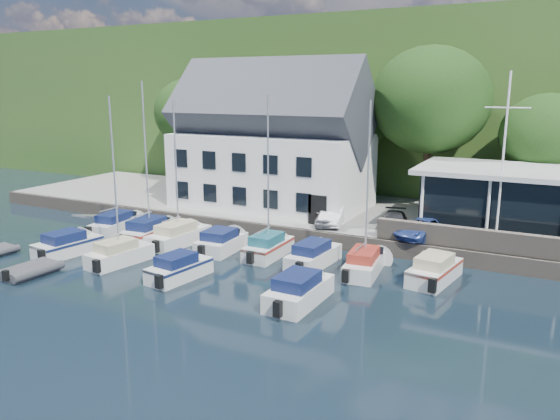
# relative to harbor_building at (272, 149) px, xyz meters

# --- Properties ---
(ground) EXTENTS (180.00, 180.00, 0.00)m
(ground) POSITION_rel_harbor_building_xyz_m (7.00, -16.50, -5.35)
(ground) COLOR black
(ground) RESTS_ON ground
(quay) EXTENTS (60.00, 13.00, 1.00)m
(quay) POSITION_rel_harbor_building_xyz_m (7.00, 1.00, -4.85)
(quay) COLOR gray
(quay) RESTS_ON ground
(quay_face) EXTENTS (60.00, 0.30, 1.00)m
(quay_face) POSITION_rel_harbor_building_xyz_m (7.00, -5.50, -4.85)
(quay_face) COLOR #6D6357
(quay_face) RESTS_ON ground
(hillside) EXTENTS (160.00, 75.00, 16.00)m
(hillside) POSITION_rel_harbor_building_xyz_m (7.00, 45.50, 2.65)
(hillside) COLOR #2B531F
(hillside) RESTS_ON ground
(field_patch) EXTENTS (50.00, 30.00, 0.30)m
(field_patch) POSITION_rel_harbor_building_xyz_m (15.00, 53.50, 10.80)
(field_patch) COLOR #616D36
(field_patch) RESTS_ON hillside
(harbor_building) EXTENTS (14.40, 8.20, 8.70)m
(harbor_building) POSITION_rel_harbor_building_xyz_m (0.00, 0.00, 0.00)
(harbor_building) COLOR white
(harbor_building) RESTS_ON quay
(club_pavilion) EXTENTS (13.20, 7.20, 4.10)m
(club_pavilion) POSITION_rel_harbor_building_xyz_m (18.00, -0.50, -2.30)
(club_pavilion) COLOR black
(club_pavilion) RESTS_ON quay
(seawall) EXTENTS (18.00, 0.50, 1.20)m
(seawall) POSITION_rel_harbor_building_xyz_m (19.00, -5.10, -3.75)
(seawall) COLOR #6D6357
(seawall) RESTS_ON quay
(gangway) EXTENTS (1.20, 6.00, 1.40)m
(gangway) POSITION_rel_harbor_building_xyz_m (-9.50, -7.50, -5.35)
(gangway) COLOR silver
(gangway) RESTS_ON ground
(car_silver) EXTENTS (2.40, 4.00, 1.27)m
(car_silver) POSITION_rel_harbor_building_xyz_m (6.10, -3.50, -3.71)
(car_silver) COLOR #B4B4B9
(car_silver) RESTS_ON quay
(car_white) EXTENTS (2.14, 4.18, 1.31)m
(car_white) POSITION_rel_harbor_building_xyz_m (6.35, -3.21, -3.69)
(car_white) COLOR white
(car_white) RESTS_ON quay
(car_dgrey) EXTENTS (2.43, 4.22, 1.15)m
(car_dgrey) POSITION_rel_harbor_building_xyz_m (10.41, -3.15, -3.77)
(car_dgrey) COLOR #2D2E32
(car_dgrey) RESTS_ON quay
(car_blue) EXTENTS (2.59, 3.96, 1.26)m
(car_blue) POSITION_rel_harbor_building_xyz_m (12.40, -3.97, -3.72)
(car_blue) COLOR navy
(car_blue) RESTS_ON quay
(flagpole) EXTENTS (2.35, 0.20, 9.81)m
(flagpole) POSITION_rel_harbor_building_xyz_m (16.58, -3.84, 0.55)
(flagpole) COLOR white
(flagpole) RESTS_ON quay
(tree_0) EXTENTS (7.17, 7.17, 9.80)m
(tree_0) POSITION_rel_harbor_building_xyz_m (-11.36, 5.72, 0.55)
(tree_0) COLOR black
(tree_0) RESTS_ON quay
(tree_1) EXTENTS (7.68, 7.68, 10.50)m
(tree_1) POSITION_rel_harbor_building_xyz_m (-5.65, 5.92, 0.90)
(tree_1) COLOR black
(tree_1) RESTS_ON quay
(tree_2) EXTENTS (7.30, 7.30, 9.98)m
(tree_2) POSITION_rel_harbor_building_xyz_m (3.90, 4.81, 0.64)
(tree_2) COLOR black
(tree_2) RESTS_ON quay
(tree_3) EXTENTS (8.72, 8.72, 11.92)m
(tree_3) POSITION_rel_harbor_building_xyz_m (10.57, 4.84, 1.61)
(tree_3) COLOR black
(tree_3) RESTS_ON quay
(tree_4) EXTENTS (6.28, 6.28, 8.58)m
(tree_4) POSITION_rel_harbor_building_xyz_m (18.49, 5.19, -0.06)
(tree_4) COLOR black
(tree_4) RESTS_ON quay
(boat_r1_0) EXTENTS (2.51, 6.53, 8.62)m
(boat_r1_0) POSITION_rel_harbor_building_xyz_m (-7.76, -8.58, -1.04)
(boat_r1_0) COLOR silver
(boat_r1_0) RESTS_ON ground
(boat_r1_1) EXTENTS (2.47, 6.55, 9.45)m
(boat_r1_1) POSITION_rel_harbor_building_xyz_m (-4.24, -9.31, -0.63)
(boat_r1_1) COLOR silver
(boat_r1_1) RESTS_ON ground
(boat_r1_2) EXTENTS (2.49, 6.79, 8.98)m
(boat_r1_2) POSITION_rel_harbor_building_xyz_m (-1.98, -9.16, -0.86)
(boat_r1_2) COLOR silver
(boat_r1_2) RESTS_ON ground
(boat_r1_3) EXTENTS (2.36, 5.35, 1.41)m
(boat_r1_3) POSITION_rel_harbor_building_xyz_m (1.28, -9.15, -4.64)
(boat_r1_3) COLOR silver
(boat_r1_3) RESTS_ON ground
(boat_r1_4) EXTENTS (1.81, 5.64, 8.81)m
(boat_r1_4) POSITION_rel_harbor_building_xyz_m (4.40, -8.81, -0.95)
(boat_r1_4) COLOR silver
(boat_r1_4) RESTS_ON ground
(boat_r1_5) EXTENTS (2.24, 6.15, 1.44)m
(boat_r1_5) POSITION_rel_harbor_building_xyz_m (7.47, -9.09, -4.63)
(boat_r1_5) COLOR silver
(boat_r1_5) RESTS_ON ground
(boat_r1_6) EXTENTS (2.37, 6.28, 8.43)m
(boat_r1_6) POSITION_rel_harbor_building_xyz_m (10.48, -8.99, -1.13)
(boat_r1_6) COLOR silver
(boat_r1_6) RESTS_ON ground
(boat_r1_7) EXTENTS (2.74, 5.98, 1.49)m
(boat_r1_7) POSITION_rel_harbor_building_xyz_m (14.14, -8.60, -4.61)
(boat_r1_7) COLOR silver
(boat_r1_7) RESTS_ON ground
(boat_r2_0) EXTENTS (2.75, 5.94, 1.45)m
(boat_r2_0) POSITION_rel_harbor_building_xyz_m (-6.68, -13.94, -4.62)
(boat_r2_0) COLOR silver
(boat_r2_0) RESTS_ON ground
(boat_r2_1) EXTENTS (2.64, 5.83, 8.73)m
(boat_r2_1) POSITION_rel_harbor_building_xyz_m (-2.58, -13.90, -0.98)
(boat_r2_1) COLOR silver
(boat_r2_1) RESTS_ON ground
(boat_r2_2) EXTENTS (2.47, 5.47, 1.40)m
(boat_r2_2) POSITION_rel_harbor_building_xyz_m (2.01, -14.35, -4.65)
(boat_r2_2) COLOR silver
(boat_r2_2) RESTS_ON ground
(boat_r2_3) EXTENTS (2.14, 6.08, 1.51)m
(boat_r2_3) POSITION_rel_harbor_building_xyz_m (9.09, -14.47, -4.60)
(boat_r2_3) COLOR silver
(boat_r2_3) RESTS_ON ground
(dinghy_1) EXTENTS (2.10, 3.30, 0.75)m
(dinghy_1) POSITION_rel_harbor_building_xyz_m (-5.51, -17.63, -4.98)
(dinghy_1) COLOR #38393D
(dinghy_1) RESTS_ON ground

